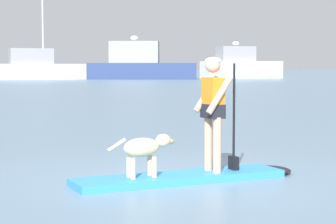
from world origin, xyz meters
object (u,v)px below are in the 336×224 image
at_px(paddleboard, 194,176).
at_px(moored_boat_outer, 37,67).
at_px(person_paddler, 214,106).
at_px(moored_boat_center, 140,65).
at_px(dog, 145,149).
at_px(moored_boat_far_port, 240,66).

bearing_deg(paddleboard, moored_boat_outer, 94.07).
distance_m(person_paddler, moored_boat_center, 64.67).
bearing_deg(person_paddler, moored_boat_center, 83.96).
relative_size(dog, moored_boat_center, 0.07).
relative_size(paddleboard, moored_boat_outer, 0.30).
bearing_deg(person_paddler, moored_boat_outer, 94.34).
relative_size(person_paddler, moored_boat_outer, 0.14).
bearing_deg(person_paddler, moored_boat_far_port, 73.69).
xyz_separation_m(paddleboard, moored_boat_far_port, (20.53, 69.24, 1.49)).
distance_m(paddleboard, moored_boat_outer, 66.52).
bearing_deg(moored_boat_far_port, moored_boat_outer, -173.45).
bearing_deg(moored_boat_far_port, dog, -107.02).
bearing_deg(person_paddler, paddleboard, -164.41).
height_order(dog, moored_boat_outer, moored_boat_outer).
bearing_deg(moored_boat_center, paddleboard, -96.29).
relative_size(paddleboard, person_paddler, 2.08).
height_order(person_paddler, moored_boat_far_port, moored_boat_far_port).
xyz_separation_m(paddleboard, moored_boat_center, (7.10, 64.40, 1.58)).
relative_size(paddleboard, moored_boat_center, 0.26).
bearing_deg(moored_boat_outer, person_paddler, -85.66).
distance_m(dog, moored_boat_far_port, 72.63).
height_order(person_paddler, moored_boat_outer, moored_boat_outer).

